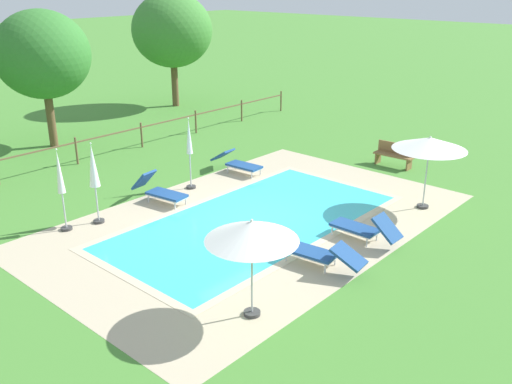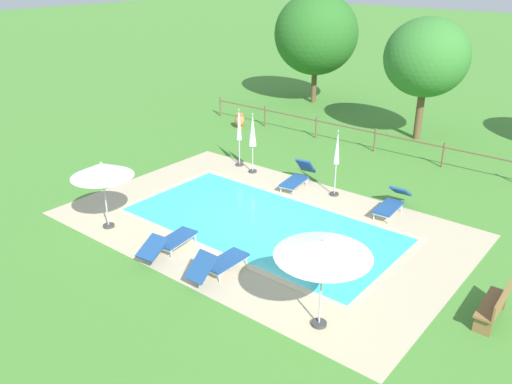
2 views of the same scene
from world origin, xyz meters
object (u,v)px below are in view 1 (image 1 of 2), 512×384
Objects in this scene: wooden_bench_lawn_side at (395,154)px; tree_west_mid at (172,30)px; sun_lounger_north_far at (160,190)px; patio_umbrella_closed_row_mid_west at (93,170)px; patio_umbrella_closed_row_centre at (60,180)px; sun_lounger_north_near_steps at (238,163)px; patio_umbrella_closed_row_west at (189,144)px; sun_lounger_north_mid at (321,254)px; tree_centre at (42,55)px; sun_lounger_north_end at (364,228)px; patio_umbrella_open_foreground at (252,231)px; patio_umbrella_open_by_bench at (430,144)px.

tree_west_mid is (1.55, 14.29, 3.57)m from wooden_bench_lawn_side.
sun_lounger_north_far is at bearing -132.70° from tree_west_mid.
patio_umbrella_closed_row_mid_west reaches higher than patio_umbrella_closed_row_centre.
sun_lounger_north_far is (-3.73, -0.15, 0.02)m from sun_lounger_north_near_steps.
sun_lounger_north_near_steps is 2.53m from patio_umbrella_closed_row_west.
sun_lounger_north_near_steps is 1.36× the size of wooden_bench_lawn_side.
sun_lounger_north_mid is 6.80m from patio_umbrella_closed_row_west.
patio_umbrella_closed_row_west reaches higher than sun_lounger_north_near_steps.
tree_centre reaches higher than patio_umbrella_closed_row_west.
patio_umbrella_closed_row_mid_west is 1.59× the size of wooden_bench_lawn_side.
tree_west_mid is (8.25, 10.35, 2.50)m from patio_umbrella_closed_row_west.
patio_umbrella_closed_row_west is at bearing 1.80° from patio_umbrella_closed_row_mid_west.
patio_umbrella_closed_row_centre is (-4.95, 6.63, 1.11)m from sun_lounger_north_end.
patio_umbrella_closed_row_mid_west is at bearing 122.38° from sun_lounger_north_end.
sun_lounger_north_near_steps is at bearing 0.69° from patio_umbrella_closed_row_mid_west.
patio_umbrella_closed_row_centre is 1.58× the size of wooden_bench_lawn_side.
wooden_bench_lawn_side is (6.70, -3.94, -1.07)m from patio_umbrella_closed_row_west.
patio_umbrella_open_foreground is 0.40× the size of tree_centre.
sun_lounger_north_mid is 1.08× the size of sun_lounger_north_end.
sun_lounger_north_end is at bearing 177.73° from patio_umbrella_open_by_bench.
patio_umbrella_closed_row_centre is (-6.85, 0.17, 1.12)m from sun_lounger_north_near_steps.
sun_lounger_north_far is 0.89× the size of patio_umbrella_open_foreground.
wooden_bench_lawn_side is (3.09, 2.70, -1.58)m from patio_umbrella_open_by_bench.
patio_umbrella_open_foreground is 7.91m from patio_umbrella_open_by_bench.
sun_lounger_north_near_steps is 12.55m from tree_west_mid.
sun_lounger_north_far is 0.33× the size of tree_west_mid.
sun_lounger_north_end is 4.90m from patio_umbrella_open_foreground.
sun_lounger_north_end is 7.66m from patio_umbrella_closed_row_mid_west.
sun_lounger_north_far is at bearing 66.39° from patio_umbrella_open_foreground.
patio_umbrella_closed_row_mid_west is at bearing 108.27° from sun_lounger_north_mid.
patio_umbrella_open_by_bench is (1.36, -6.59, 1.68)m from sun_lounger_north_near_steps.
sun_lounger_north_far is 9.00m from wooden_bench_lawn_side.
patio_umbrella_closed_row_mid_west is at bearing 177.91° from sun_lounger_north_far.
sun_lounger_north_far is at bearing -5.97° from patio_umbrella_closed_row_centre.
sun_lounger_north_far is at bearing 155.43° from wooden_bench_lawn_side.
patio_umbrella_closed_row_mid_west is (-5.95, -0.07, 1.25)m from sun_lounger_north_near_steps.
sun_lounger_north_end is (-1.90, -6.46, 0.01)m from sun_lounger_north_near_steps.
patio_umbrella_closed_row_west is at bearing 149.55° from wooden_bench_lawn_side.
sun_lounger_north_far is at bearing -97.40° from tree_centre.
tree_west_mid is 1.08× the size of tree_centre.
sun_lounger_north_far is 0.36× the size of tree_centre.
sun_lounger_north_far reaches higher than sun_lounger_north_near_steps.
sun_lounger_north_end is 0.35× the size of tree_centre.
patio_umbrella_open_by_bench reaches higher than sun_lounger_north_near_steps.
sun_lounger_north_mid is at bearing 3.18° from patio_umbrella_open_foreground.
tree_west_mid is at bearing 38.48° from patio_umbrella_closed_row_centre.
patio_umbrella_closed_row_west is (-3.61, 6.63, -0.52)m from patio_umbrella_open_by_bench.
patio_umbrella_closed_row_west is (-0.34, 6.51, 1.15)m from sun_lounger_north_end.
tree_centre is (1.08, 8.32, 3.38)m from sun_lounger_north_far.
patio_umbrella_closed_row_centre is (-0.30, 6.78, -0.45)m from patio_umbrella_open_foreground.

